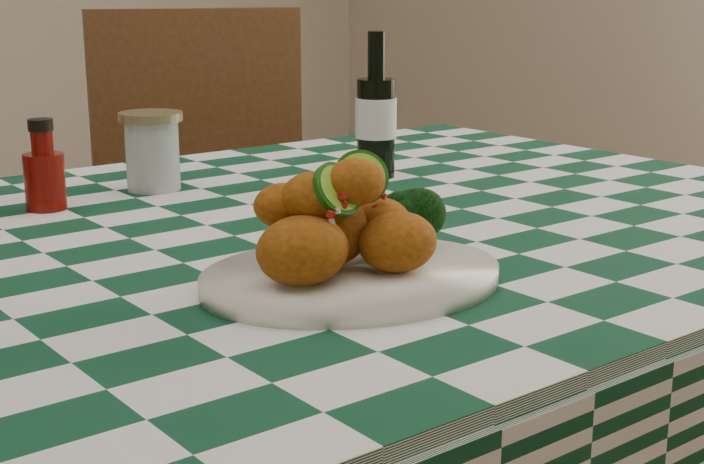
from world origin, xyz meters
TOP-DOWN VIEW (x-y plane):
  - plate at (-0.01, -0.24)m, footprint 0.35×0.30m
  - fried_chicken_pile at (-0.02, -0.24)m, footprint 0.17×0.12m
  - broccoli_side at (0.08, -0.23)m, footprint 0.08×0.08m
  - ketchup_bottle at (-0.12, 0.27)m, footprint 0.06×0.06m
  - mason_jar at (0.05, 0.30)m, footprint 0.11×0.11m
  - beer_bottle at (0.36, 0.17)m, footprint 0.08×0.08m
  - wooden_chair_right at (0.42, 0.75)m, footprint 0.60×0.61m

SIDE VIEW (x-z plane):
  - wooden_chair_right at x=0.42m, z-range 0.00..1.02m
  - plate at x=-0.01m, z-range 0.79..0.80m
  - broccoli_side at x=0.08m, z-range 0.80..0.86m
  - mason_jar at x=0.05m, z-range 0.79..0.90m
  - ketchup_bottle at x=-0.12m, z-range 0.79..0.90m
  - fried_chicken_pile at x=-0.02m, z-range 0.80..0.91m
  - beer_bottle at x=0.36m, z-range 0.79..1.00m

